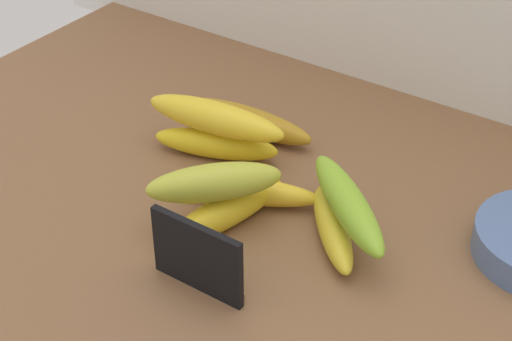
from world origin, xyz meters
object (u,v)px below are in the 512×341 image
at_px(banana_1, 249,121).
at_px(banana_7, 215,118).
at_px(banana_3, 227,211).
at_px(banana_6, 214,183).
at_px(chalkboard_sign, 198,259).
at_px(banana_2, 333,228).
at_px(banana_0, 242,190).
at_px(banana_5, 348,203).
at_px(banana_4, 216,144).

xyz_separation_m(banana_1, banana_7, (-0.00, -0.07, 0.04)).
xyz_separation_m(banana_3, banana_7, (-0.09, 0.10, 0.04)).
distance_m(banana_6, banana_7, 0.14).
bearing_deg(chalkboard_sign, banana_2, 62.14).
relative_size(banana_2, banana_7, 0.80).
xyz_separation_m(banana_0, banana_5, (0.14, 0.01, 0.03)).
bearing_deg(banana_5, banana_2, -146.60).
bearing_deg(banana_3, banana_0, 102.09).
height_order(banana_0, banana_2, same).
xyz_separation_m(banana_4, banana_5, (0.22, -0.05, 0.03)).
xyz_separation_m(banana_0, banana_2, (0.12, -0.00, -0.00)).
height_order(banana_2, banana_4, banana_4).
distance_m(banana_2, banana_5, 0.04).
relative_size(banana_1, banana_4, 1.15).
xyz_separation_m(banana_3, banana_5, (0.13, 0.05, 0.03)).
height_order(banana_4, banana_5, banana_5).
height_order(banana_4, banana_7, banana_7).
height_order(banana_0, banana_5, banana_5).
xyz_separation_m(chalkboard_sign, banana_4, (-0.13, 0.21, -0.02)).
bearing_deg(banana_6, banana_3, 41.75).
distance_m(banana_2, banana_6, 0.14).
distance_m(chalkboard_sign, banana_2, 0.17).
height_order(banana_3, banana_5, banana_5).
relative_size(banana_5, banana_6, 1.19).
height_order(banana_1, banana_4, same).
relative_size(banana_5, banana_7, 0.96).
xyz_separation_m(banana_5, banana_6, (-0.14, -0.06, 0.01)).
bearing_deg(banana_1, banana_3, -62.98).
xyz_separation_m(banana_1, banana_6, (0.08, -0.18, 0.04)).
xyz_separation_m(chalkboard_sign, banana_3, (-0.04, 0.10, -0.02)).
height_order(chalkboard_sign, banana_5, chalkboard_sign).
bearing_deg(banana_3, banana_5, 22.45).
relative_size(chalkboard_sign, banana_3, 0.66).
distance_m(banana_0, banana_5, 0.14).
bearing_deg(banana_2, chalkboard_sign, -117.86).
bearing_deg(banana_4, banana_5, -13.45).
distance_m(banana_0, banana_6, 0.07).
bearing_deg(banana_6, chalkboard_sign, -63.02).
bearing_deg(banana_0, banana_3, -77.91).
relative_size(chalkboard_sign, banana_4, 0.68).
bearing_deg(banana_1, banana_6, -66.57).
height_order(banana_3, banana_4, banana_3).
relative_size(banana_3, banana_7, 0.88).
relative_size(banana_3, banana_4, 1.03).
height_order(banana_2, banana_7, banana_7).
relative_size(chalkboard_sign, banana_0, 0.59).
height_order(banana_0, banana_4, banana_4).
distance_m(banana_2, banana_7, 0.22).
relative_size(banana_3, banana_5, 0.91).
relative_size(banana_4, banana_5, 0.89).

